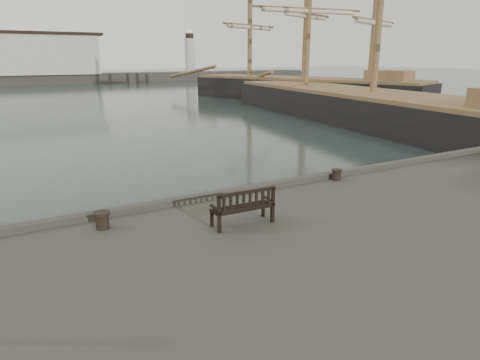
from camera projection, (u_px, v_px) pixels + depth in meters
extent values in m
plane|color=black|center=(239.00, 238.00, 13.67)|extent=(400.00, 400.00, 0.00)
cube|color=#383530|center=(25.00, 80.00, 90.22)|extent=(140.00, 8.00, 2.00)
cylinder|color=beige|center=(190.00, 55.00, 106.90)|extent=(2.40, 2.40, 8.00)
sphere|color=silver|center=(189.00, 32.00, 105.41)|extent=(1.61, 1.61, 1.61)
cube|color=black|center=(242.00, 208.00, 10.55)|extent=(1.60, 0.60, 0.04)
cube|color=black|center=(247.00, 201.00, 10.29)|extent=(1.58, 0.11, 0.47)
cube|color=black|center=(242.00, 216.00, 10.62)|extent=(1.50, 0.52, 0.43)
cylinder|color=black|center=(102.00, 220.00, 10.35)|extent=(0.50, 0.50, 0.42)
cylinder|color=black|center=(337.00, 175.00, 14.44)|extent=(0.38, 0.38, 0.38)
cube|color=black|center=(371.00, 119.00, 37.29)|extent=(13.19, 40.77, 4.01)
cube|color=brown|center=(373.00, 94.00, 36.70)|extent=(12.69, 39.93, 0.30)
cube|color=black|center=(303.00, 98.00, 55.94)|extent=(17.71, 32.37, 4.57)
cube|color=brown|center=(304.00, 79.00, 55.27)|extent=(17.16, 31.65, 0.30)
cylinder|color=brown|center=(250.00, 2.00, 58.02)|extent=(0.64, 0.64, 20.12)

